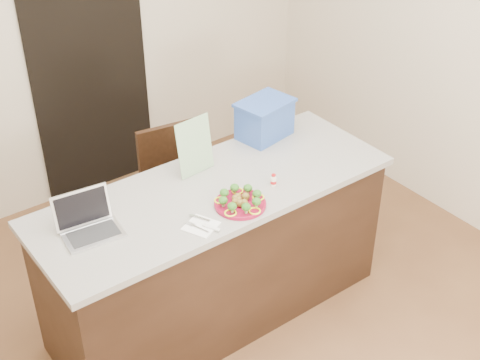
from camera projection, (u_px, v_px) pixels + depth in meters
ground at (241, 333)px, 4.02m from camera, size 4.00×4.00×0.00m
room_shell at (242, 88)px, 3.13m from camera, size 4.00×4.00×4.00m
doorway at (89, 67)px, 4.85m from camera, size 0.90×0.02×2.00m
island at (216, 252)px, 3.94m from camera, size 2.06×0.76×0.92m
plate at (240, 204)px, 3.54m from camera, size 0.28×0.28×0.02m
meatballs at (239, 200)px, 3.52m from camera, size 0.11×0.11×0.04m
broccoli at (240, 197)px, 3.52m from camera, size 0.23×0.23×0.04m
pepper_rings at (240, 202)px, 3.53m from camera, size 0.27×0.27×0.01m
napkin at (201, 226)px, 3.39m from camera, size 0.20×0.20×0.01m
fork at (197, 226)px, 3.38m from camera, size 0.04×0.14×0.00m
knife at (208, 225)px, 3.39m from camera, size 0.07×0.21×0.01m
yogurt_bottle at (273, 181)px, 3.69m from camera, size 0.03×0.03×0.07m
laptop at (88, 221)px, 3.33m from camera, size 0.31×0.26×0.21m
leaflet at (195, 146)px, 3.74m from camera, size 0.24×0.07×0.33m
blue_box at (265, 119)px, 4.10m from camera, size 0.37×0.30×0.24m
chair at (178, 185)px, 4.41m from camera, size 0.47×0.47×0.93m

